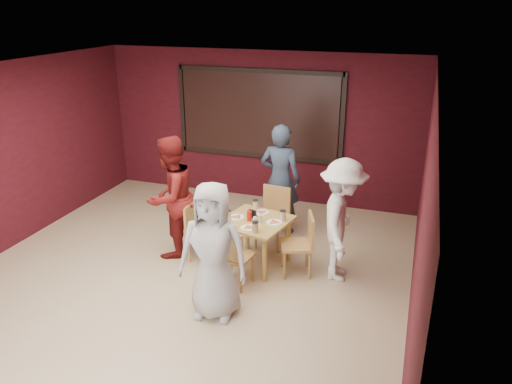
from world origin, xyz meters
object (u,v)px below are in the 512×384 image
(chair_left, at_px, (198,228))
(diner_front, at_px, (213,251))
(diner_back, at_px, (280,180))
(chair_right, at_px, (302,241))
(diner_right, at_px, (342,220))
(diner_left, at_px, (171,197))
(chair_front, at_px, (233,255))
(dining_table, at_px, (255,225))
(chair_back, at_px, (274,213))

(chair_left, height_order, diner_front, diner_front)
(chair_left, height_order, diner_back, diner_back)
(chair_right, xyz_separation_m, diner_back, (-0.68, 1.23, 0.41))
(diner_front, distance_m, diner_right, 1.88)
(chair_left, relative_size, diner_left, 0.47)
(diner_front, xyz_separation_m, diner_left, (-1.22, 1.26, 0.06))
(chair_front, bearing_deg, dining_table, 83.36)
(chair_back, height_order, chair_right, chair_back)
(diner_back, relative_size, diner_right, 1.07)
(diner_right, bearing_deg, dining_table, 87.01)
(chair_left, relative_size, chair_right, 0.97)
(chair_left, bearing_deg, diner_left, 176.96)
(dining_table, xyz_separation_m, diner_front, (-0.07, -1.32, 0.24))
(chair_left, bearing_deg, chair_front, -37.00)
(chair_front, distance_m, chair_left, 0.98)
(chair_right, bearing_deg, dining_table, 177.20)
(dining_table, distance_m, chair_right, 0.71)
(chair_front, height_order, chair_right, chair_right)
(chair_front, height_order, chair_back, chair_back)
(dining_table, distance_m, chair_back, 0.71)
(chair_right, relative_size, diner_back, 0.49)
(chair_left, xyz_separation_m, diner_front, (0.79, -1.23, 0.37))
(diner_left, bearing_deg, chair_right, 103.68)
(chair_back, distance_m, chair_left, 1.21)
(diner_left, bearing_deg, chair_front, 76.02)
(chair_back, relative_size, diner_front, 0.54)
(chair_back, xyz_separation_m, diner_back, (-0.04, 0.49, 0.39))
(chair_front, xyz_separation_m, chair_back, (0.14, 1.38, 0.05))
(chair_front, relative_size, diner_front, 0.50)
(diner_front, bearing_deg, diner_back, 81.55)
(diner_left, bearing_deg, dining_table, 105.70)
(dining_table, bearing_deg, diner_left, -177.05)
(chair_front, xyz_separation_m, chair_left, (-0.78, 0.59, 0.00))
(chair_front, xyz_separation_m, chair_right, (0.78, 0.64, 0.02))
(chair_back, relative_size, diner_left, 0.51)
(diner_left, bearing_deg, diner_right, 105.34)
(chair_back, xyz_separation_m, diner_left, (-1.35, -0.77, 0.39))
(chair_back, height_order, diner_back, diner_back)
(chair_back, bearing_deg, chair_front, -95.83)
(chair_front, distance_m, diner_right, 1.53)
(chair_front, bearing_deg, chair_right, 39.67)
(chair_back, bearing_deg, chair_left, -139.37)
(diner_front, relative_size, diner_back, 0.94)
(chair_back, bearing_deg, diner_front, -93.78)
(chair_left, distance_m, diner_left, 0.61)
(diner_back, xyz_separation_m, diner_left, (-1.31, -1.26, -0.00))
(dining_table, distance_m, diner_back, 1.23)
(dining_table, bearing_deg, chair_front, -96.64)
(chair_front, bearing_deg, diner_back, 86.92)
(dining_table, bearing_deg, chair_back, 84.96)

